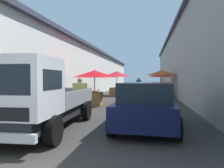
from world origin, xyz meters
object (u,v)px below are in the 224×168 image
(fruit_stall_far_right, at_px, (95,77))
(hatchback_car, at_px, (146,105))
(fruit_stall_near_right, at_px, (160,78))
(delivery_truck, at_px, (33,98))
(fruit_stall_mid_lane, at_px, (162,76))
(plastic_stool, at_px, (146,103))
(vendor_by_crates, at_px, (80,94))
(vendor_in_shade, at_px, (139,87))
(fruit_stall_near_left, at_px, (116,76))

(fruit_stall_far_right, relative_size, hatchback_car, 0.65)
(fruit_stall_near_right, xyz_separation_m, delivery_truck, (-14.96, 4.12, -0.56))
(fruit_stall_mid_lane, distance_m, hatchback_car, 10.90)
(fruit_stall_mid_lane, relative_size, plastic_stool, 5.88)
(fruit_stall_far_right, height_order, vendor_by_crates, fruit_stall_far_right)
(delivery_truck, distance_m, vendor_by_crates, 3.06)
(vendor_by_crates, height_order, vendor_in_shade, vendor_in_shade)
(fruit_stall_near_right, bearing_deg, fruit_stall_mid_lane, 179.85)
(fruit_stall_near_left, distance_m, fruit_stall_far_right, 7.05)
(fruit_stall_near_right, bearing_deg, fruit_stall_far_right, 153.53)
(fruit_stall_near_left, distance_m, vendor_by_crates, 10.68)
(vendor_in_shade, height_order, plastic_stool, vendor_in_shade)
(vendor_by_crates, bearing_deg, vendor_in_shade, -15.29)
(fruit_stall_mid_lane, distance_m, fruit_stall_far_right, 7.09)
(hatchback_car, distance_m, delivery_truck, 3.43)
(plastic_stool, bearing_deg, fruit_stall_near_left, 18.89)
(fruit_stall_far_right, bearing_deg, vendor_in_shade, -31.43)
(fruit_stall_near_left, xyz_separation_m, fruit_stall_near_right, (1.27, -3.96, -0.16))
(vendor_in_shade, bearing_deg, delivery_truck, 167.46)
(fruit_stall_far_right, xyz_separation_m, vendor_in_shade, (3.84, -2.35, -0.69))
(fruit_stall_mid_lane, height_order, vendor_by_crates, fruit_stall_mid_lane)
(fruit_stall_near_right, distance_m, vendor_in_shade, 4.86)
(delivery_truck, bearing_deg, fruit_stall_near_right, -15.41)
(fruit_stall_far_right, bearing_deg, plastic_stool, -110.96)
(fruit_stall_mid_lane, xyz_separation_m, hatchback_car, (-10.79, 1.10, -1.03))
(fruit_stall_far_right, height_order, delivery_truck, fruit_stall_far_right)
(fruit_stall_near_right, distance_m, delivery_truck, 15.53)
(fruit_stall_near_right, bearing_deg, plastic_stool, 173.02)
(fruit_stall_near_right, bearing_deg, vendor_in_shade, 158.17)
(fruit_stall_far_right, height_order, hatchback_car, fruit_stall_far_right)
(fruit_stall_near_right, bearing_deg, vendor_by_crates, 162.20)
(fruit_stall_far_right, bearing_deg, hatchback_car, -148.93)
(delivery_truck, bearing_deg, plastic_stool, -28.34)
(fruit_stall_near_right, height_order, vendor_in_shade, fruit_stall_near_right)
(fruit_stall_mid_lane, height_order, hatchback_car, fruit_stall_mid_lane)
(fruit_stall_far_right, bearing_deg, fruit_stall_near_right, -26.47)
(fruit_stall_near_right, height_order, plastic_stool, fruit_stall_near_right)
(fruit_stall_mid_lane, height_order, fruit_stall_far_right, fruit_stall_mid_lane)
(fruit_stall_mid_lane, xyz_separation_m, vendor_by_crates, (-9.36, 3.82, -0.84))
(fruit_stall_near_left, relative_size, plastic_stool, 6.03)
(vendor_by_crates, distance_m, vendor_in_shade, 7.72)
(hatchback_car, bearing_deg, plastic_stool, 0.75)
(fruit_stall_far_right, relative_size, plastic_stool, 5.91)
(fruit_stall_near_right, bearing_deg, fruit_stall_near_left, 107.80)
(fruit_stall_far_right, height_order, vendor_in_shade, fruit_stall_far_right)
(fruit_stall_near_left, bearing_deg, vendor_in_shade, -145.88)
(fruit_stall_near_left, height_order, hatchback_car, fruit_stall_near_left)
(fruit_stall_near_left, bearing_deg, fruit_stall_far_right, 178.52)
(fruit_stall_near_left, height_order, fruit_stall_near_right, fruit_stall_near_left)
(fruit_stall_mid_lane, relative_size, vendor_by_crates, 1.59)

